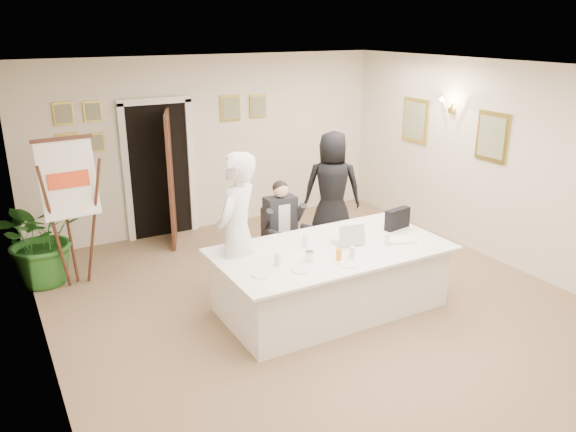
# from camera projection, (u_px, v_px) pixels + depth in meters

# --- Properties ---
(floor) EXTENTS (7.00, 7.00, 0.00)m
(floor) POSITION_uv_depth(u_px,v_px,m) (326.00, 311.00, 6.70)
(floor) COLOR brown
(floor) RESTS_ON ground
(ceiling) EXTENTS (6.00, 7.00, 0.02)m
(ceiling) POSITION_uv_depth(u_px,v_px,m) (332.00, 70.00, 5.79)
(ceiling) COLOR white
(ceiling) RESTS_ON wall_back
(wall_back) EXTENTS (6.00, 0.10, 2.80)m
(wall_back) POSITION_uv_depth(u_px,v_px,m) (211.00, 143.00, 9.13)
(wall_back) COLOR beige
(wall_back) RESTS_ON floor
(wall_left) EXTENTS (0.10, 7.00, 2.80)m
(wall_left) POSITION_uv_depth(u_px,v_px,m) (38.00, 249.00, 4.86)
(wall_left) COLOR beige
(wall_left) RESTS_ON floor
(wall_right) EXTENTS (0.10, 7.00, 2.80)m
(wall_right) POSITION_uv_depth(u_px,v_px,m) (514.00, 167.00, 7.63)
(wall_right) COLOR beige
(wall_right) RESTS_ON floor
(doorway) EXTENTS (1.14, 0.86, 2.20)m
(doorway) POSITION_uv_depth(u_px,v_px,m) (163.00, 174.00, 8.70)
(doorway) COLOR black
(doorway) RESTS_ON floor
(pictures_back_wall) EXTENTS (3.40, 0.06, 0.80)m
(pictures_back_wall) POSITION_uv_depth(u_px,v_px,m) (162.00, 120.00, 8.59)
(pictures_back_wall) COLOR gold
(pictures_back_wall) RESTS_ON wall_back
(pictures_right_wall) EXTENTS (0.06, 2.20, 0.80)m
(pictures_right_wall) POSITION_uv_depth(u_px,v_px,m) (450.00, 128.00, 8.49)
(pictures_right_wall) COLOR gold
(pictures_right_wall) RESTS_ON wall_right
(wall_sconce) EXTENTS (0.20, 0.30, 0.24)m
(wall_sconce) POSITION_uv_depth(u_px,v_px,m) (449.00, 105.00, 8.34)
(wall_sconce) COLOR gold
(wall_sconce) RESTS_ON wall_right
(conference_table) EXTENTS (2.73, 1.45, 0.78)m
(conference_table) POSITION_uv_depth(u_px,v_px,m) (331.00, 278.00, 6.66)
(conference_table) COLOR white
(conference_table) RESTS_ON floor
(seated_man) EXTENTS (0.64, 0.67, 1.33)m
(seated_man) POSITION_uv_depth(u_px,v_px,m) (282.00, 228.00, 7.48)
(seated_man) COLOR black
(seated_man) RESTS_ON floor
(flip_chart) EXTENTS (0.68, 0.45, 1.93)m
(flip_chart) POSITION_uv_depth(u_px,v_px,m) (72.00, 221.00, 7.08)
(flip_chart) COLOR black
(flip_chart) RESTS_ON floor
(standing_man) EXTENTS (0.84, 0.81, 1.94)m
(standing_man) POSITION_uv_depth(u_px,v_px,m) (237.00, 235.00, 6.38)
(standing_man) COLOR silver
(standing_man) RESTS_ON floor
(standing_woman) EXTENTS (1.03, 0.93, 1.76)m
(standing_woman) POSITION_uv_depth(u_px,v_px,m) (332.00, 189.00, 8.49)
(standing_woman) COLOR black
(standing_woman) RESTS_ON floor
(potted_palm) EXTENTS (1.54, 1.53, 1.29)m
(potted_palm) POSITION_uv_depth(u_px,v_px,m) (40.00, 236.00, 7.26)
(potted_palm) COLOR #235E1F
(potted_palm) RESTS_ON floor
(laptop) EXTENTS (0.37, 0.39, 0.28)m
(laptop) POSITION_uv_depth(u_px,v_px,m) (347.00, 232.00, 6.64)
(laptop) COLOR #B7BABC
(laptop) RESTS_ON conference_table
(laptop_bag) EXTENTS (0.38, 0.16, 0.26)m
(laptop_bag) POSITION_uv_depth(u_px,v_px,m) (397.00, 219.00, 7.12)
(laptop_bag) COLOR black
(laptop_bag) RESTS_ON conference_table
(paper_stack) EXTENTS (0.37, 0.31, 0.03)m
(paper_stack) POSITION_uv_depth(u_px,v_px,m) (401.00, 240.00, 6.73)
(paper_stack) COLOR white
(paper_stack) RESTS_ON conference_table
(plate_left) EXTENTS (0.23, 0.23, 0.01)m
(plate_left) POSITION_uv_depth(u_px,v_px,m) (262.00, 274.00, 5.83)
(plate_left) COLOR white
(plate_left) RESTS_ON conference_table
(plate_mid) EXTENTS (0.26, 0.26, 0.01)m
(plate_mid) POSITION_uv_depth(u_px,v_px,m) (301.00, 270.00, 5.94)
(plate_mid) COLOR white
(plate_mid) RESTS_ON conference_table
(plate_near) EXTENTS (0.26, 0.26, 0.01)m
(plate_near) POSITION_uv_depth(u_px,v_px,m) (348.00, 264.00, 6.07)
(plate_near) COLOR white
(plate_near) RESTS_ON conference_table
(glass_a) EXTENTS (0.08, 0.08, 0.14)m
(glass_a) POSITION_uv_depth(u_px,v_px,m) (277.00, 260.00, 6.04)
(glass_a) COLOR silver
(glass_a) RESTS_ON conference_table
(glass_b) EXTENTS (0.08, 0.08, 0.14)m
(glass_b) POSITION_uv_depth(u_px,v_px,m) (352.00, 252.00, 6.23)
(glass_b) COLOR silver
(glass_b) RESTS_ON conference_table
(glass_c) EXTENTS (0.08, 0.08, 0.14)m
(glass_c) POSITION_uv_depth(u_px,v_px,m) (387.00, 240.00, 6.60)
(glass_c) COLOR silver
(glass_c) RESTS_ON conference_table
(glass_d) EXTENTS (0.08, 0.08, 0.14)m
(glass_d) POSITION_uv_depth(u_px,v_px,m) (305.00, 241.00, 6.55)
(glass_d) COLOR silver
(glass_d) RESTS_ON conference_table
(oj_glass) EXTENTS (0.08, 0.08, 0.13)m
(oj_glass) POSITION_uv_depth(u_px,v_px,m) (339.00, 255.00, 6.18)
(oj_glass) COLOR orange
(oj_glass) RESTS_ON conference_table
(steel_jug) EXTENTS (0.11, 0.11, 0.11)m
(steel_jug) POSITION_uv_depth(u_px,v_px,m) (309.00, 256.00, 6.17)
(steel_jug) COLOR silver
(steel_jug) RESTS_ON conference_table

